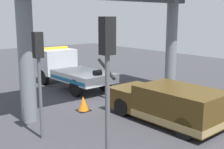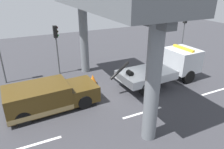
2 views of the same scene
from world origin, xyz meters
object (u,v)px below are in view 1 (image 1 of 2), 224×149
object	(u,v)px
tow_truck_white	(66,68)
traffic_cone_orange	(83,104)
traffic_light_far	(38,62)
traffic_light_near	(107,67)
towed_van_green	(169,104)

from	to	relation	value
tow_truck_white	traffic_cone_orange	size ratio (longest dim) A/B	10.24
tow_truck_white	traffic_light_far	world-z (taller)	traffic_light_far
traffic_light_far	traffic_cone_orange	xyz separation A→B (m)	(1.78, -2.94, -2.52)
tow_truck_white	traffic_light_near	distance (m)	12.18
traffic_light_near	traffic_light_far	world-z (taller)	traffic_light_near
towed_van_green	traffic_light_far	size ratio (longest dim) A/B	1.35
tow_truck_white	traffic_cone_orange	bearing A→B (deg)	158.84
towed_van_green	traffic_cone_orange	size ratio (longest dim) A/B	7.42
towed_van_green	traffic_cone_orange	world-z (taller)	towed_van_green
tow_truck_white	towed_van_green	size ratio (longest dim) A/B	1.38
traffic_light_near	traffic_cone_orange	size ratio (longest dim) A/B	6.19
traffic_light_far	traffic_cone_orange	distance (m)	4.27
traffic_light_near	traffic_cone_orange	distance (m)	7.10
tow_truck_white	traffic_light_far	distance (m)	8.69
traffic_light_near	towed_van_green	bearing A→B (deg)	-65.72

